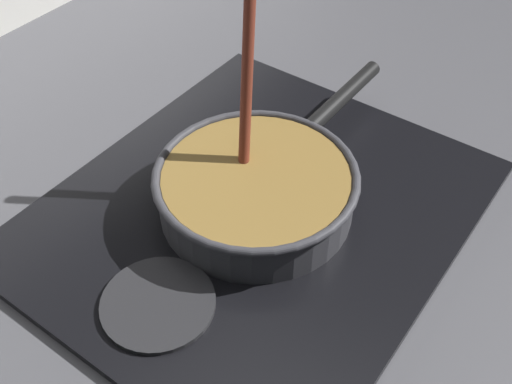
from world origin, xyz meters
name	(u,v)px	position (x,y,z in m)	size (l,w,h in m)	color
ground	(346,285)	(0.00, 0.00, -0.02)	(2.40, 1.60, 0.04)	#4C4C51
hob_plate	(256,211)	(0.02, 0.15, 0.01)	(0.56, 0.48, 0.01)	black
burner_ring	(256,206)	(0.02, 0.15, 0.02)	(0.19, 0.19, 0.01)	#592D0C
spare_burner	(158,303)	(-0.17, 0.15, 0.01)	(0.13, 0.13, 0.01)	#262628
cooking_pan	(257,187)	(0.02, 0.15, 0.05)	(0.43, 0.26, 0.29)	#38383D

